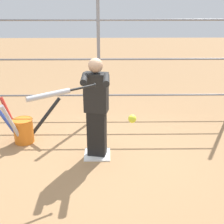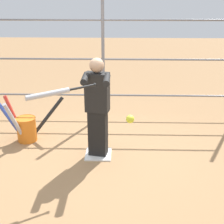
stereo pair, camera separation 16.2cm
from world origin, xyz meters
name	(u,v)px [view 1 (the left image)]	position (x,y,z in m)	size (l,w,h in m)	color
ground_plane	(97,155)	(0.00, 0.00, 0.00)	(24.00, 24.00, 0.00)	#9E754C
home_plate	(97,154)	(0.00, 0.00, 0.01)	(0.40, 0.40, 0.02)	white
fence_backstop	(99,59)	(0.00, -1.60, 1.16)	(5.36, 0.06, 2.33)	slate
batter	(96,106)	(0.00, 0.02, 0.83)	(0.39, 0.57, 1.53)	black
baseball_bat_swinging	(55,94)	(0.47, 0.71, 1.26)	(0.81, 0.54, 0.08)	black
softball_in_flight	(132,119)	(-0.45, 0.98, 1.04)	(0.10, 0.10, 0.10)	yellow
bat_bucket	(23,129)	(1.26, -0.46, 0.25)	(1.10, 0.68, 0.82)	orange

